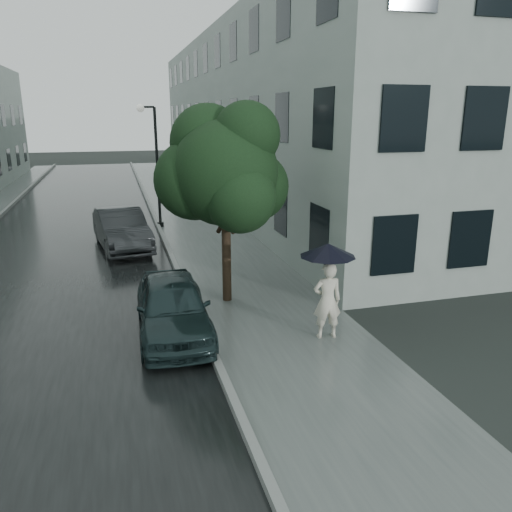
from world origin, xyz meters
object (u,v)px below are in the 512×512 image
object	(u,v)px
pedestrian	(327,301)
car_near	(173,306)
street_tree	(224,171)
car_far	(122,229)
lamp_post	(153,158)

from	to	relation	value
pedestrian	car_near	size ratio (longest dim) A/B	0.44
street_tree	car_far	xyz separation A→B (m)	(-2.52, 6.02, -2.64)
lamp_post	car_far	distance (m)	4.28
street_tree	car_near	world-z (taller)	street_tree
pedestrian	lamp_post	distance (m)	12.70
street_tree	lamp_post	world-z (taller)	lamp_post
street_tree	car_near	bearing A→B (deg)	-130.94
street_tree	car_near	size ratio (longest dim) A/B	1.32
pedestrian	car_near	distance (m)	3.36
car_far	lamp_post	bearing A→B (deg)	57.03
pedestrian	street_tree	bearing A→B (deg)	-54.30
car_near	street_tree	bearing A→B (deg)	50.79
car_far	pedestrian	bearing A→B (deg)	-73.94
pedestrian	car_far	bearing A→B (deg)	-58.22
car_far	street_tree	bearing A→B (deg)	-75.93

